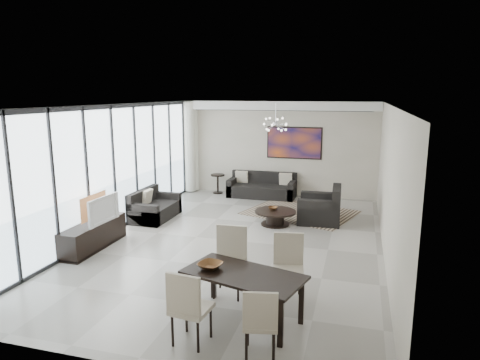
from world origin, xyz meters
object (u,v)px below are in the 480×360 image
(coffee_table, at_px, (275,217))
(sofa_main, at_px, (262,189))
(tv_console, at_px, (93,235))
(television, at_px, (100,209))
(dining_table, at_px, (244,279))

(coffee_table, distance_m, sofa_main, 2.85)
(tv_console, relative_size, television, 1.84)
(tv_console, relative_size, dining_table, 0.95)
(coffee_table, distance_m, television, 4.08)
(sofa_main, bearing_deg, coffee_table, -70.66)
(tv_console, distance_m, television, 0.57)
(sofa_main, relative_size, tv_console, 1.17)
(dining_table, bearing_deg, tv_console, 153.12)
(coffee_table, relative_size, television, 1.05)
(dining_table, bearing_deg, sofa_main, 100.83)
(coffee_table, xyz_separation_m, tv_console, (-3.31, -2.59, 0.08))
(television, height_order, dining_table, television)
(coffee_table, xyz_separation_m, sofa_main, (-0.94, 2.69, 0.05))
(coffee_table, distance_m, tv_console, 4.20)
(sofa_main, distance_m, dining_table, 7.31)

